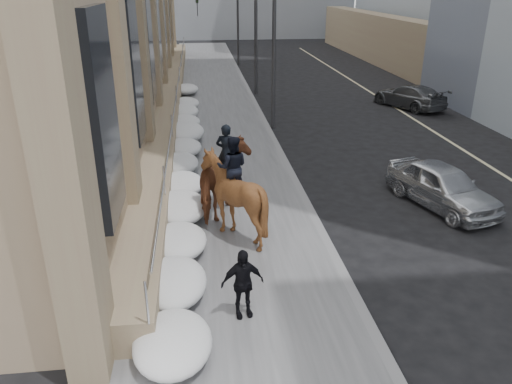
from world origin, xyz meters
TOP-DOWN VIEW (x-y plane):
  - ground at (0.00, 0.00)m, footprint 140.00×140.00m
  - sidewalk at (0.00, 10.00)m, footprint 5.00×80.00m
  - curb at (2.62, 10.00)m, footprint 0.24×80.00m
  - lane_line at (10.50, 10.00)m, footprint 0.15×70.00m
  - streetlight_mid at (2.74, 14.00)m, footprint 1.71×0.24m
  - streetlight_far at (2.74, 34.00)m, footprint 1.71×0.24m
  - traffic_signal at (2.07, 22.00)m, footprint 4.10×0.22m
  - snow_bank at (-1.42, 8.11)m, footprint 1.70×18.10m
  - mounted_horse_left at (-0.03, 4.29)m, footprint 1.91×2.79m
  - mounted_horse_right at (0.11, 2.78)m, footprint 2.08×2.29m
  - pedestrian at (0.03, -0.89)m, footprint 0.96×0.53m
  - car_silver at (6.86, 4.19)m, footprint 2.77×4.40m
  - car_grey at (11.21, 17.29)m, footprint 3.52×4.88m

SIDE VIEW (x-z plane):
  - ground at x=0.00m, z-range 0.00..0.00m
  - lane_line at x=10.50m, z-range 0.00..0.01m
  - sidewalk at x=0.00m, z-range 0.00..0.12m
  - curb at x=2.62m, z-range 0.00..0.12m
  - snow_bank at x=-1.42m, z-range 0.09..0.85m
  - car_grey at x=11.21m, z-range 0.00..1.31m
  - car_silver at x=6.86m, z-range 0.00..1.40m
  - pedestrian at x=0.03m, z-range 0.12..1.68m
  - mounted_horse_left at x=-0.03m, z-range -0.12..2.62m
  - mounted_horse_right at x=0.11m, z-range -0.05..2.76m
  - traffic_signal at x=2.07m, z-range 1.00..7.00m
  - streetlight_mid at x=2.74m, z-range 0.58..8.58m
  - streetlight_far at x=2.74m, z-range 0.58..8.58m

